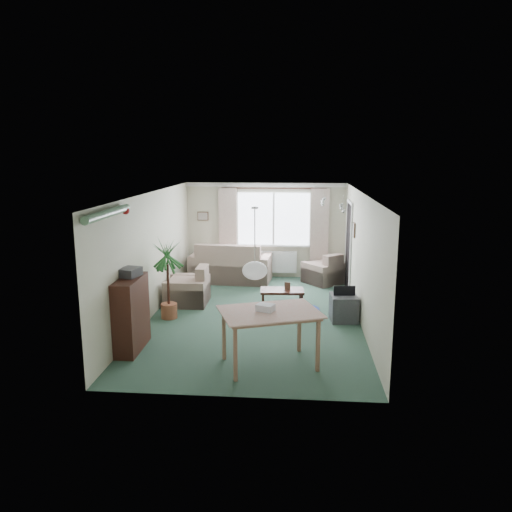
# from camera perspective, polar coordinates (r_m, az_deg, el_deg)

# --- Properties ---
(ground) EXTENTS (6.50, 6.50, 0.00)m
(ground) POSITION_cam_1_polar(r_m,az_deg,el_deg) (9.77, -0.15, -6.97)
(ground) COLOR #2C493B
(window) EXTENTS (1.80, 0.03, 1.30)m
(window) POSITION_cam_1_polar(r_m,az_deg,el_deg) (12.57, 2.02, 4.26)
(window) COLOR white
(curtain_rod) EXTENTS (2.60, 0.03, 0.03)m
(curtain_rod) POSITION_cam_1_polar(r_m,az_deg,el_deg) (12.42, 2.03, 7.74)
(curtain_rod) COLOR black
(curtain_left) EXTENTS (0.45, 0.08, 2.00)m
(curtain_left) POSITION_cam_1_polar(r_m,az_deg,el_deg) (12.61, -3.24, 3.22)
(curtain_left) COLOR beige
(curtain_right) EXTENTS (0.45, 0.08, 2.00)m
(curtain_right) POSITION_cam_1_polar(r_m,az_deg,el_deg) (12.50, 7.27, 3.07)
(curtain_right) COLOR beige
(radiator) EXTENTS (1.20, 0.10, 0.55)m
(radiator) POSITION_cam_1_polar(r_m,az_deg,el_deg) (12.72, 1.98, -0.68)
(radiator) COLOR white
(doorway) EXTENTS (0.03, 0.95, 2.00)m
(doorway) POSITION_cam_1_polar(r_m,az_deg,el_deg) (11.68, 10.54, 1.01)
(doorway) COLOR black
(pendant_lamp) EXTENTS (0.36, 0.36, 0.36)m
(pendant_lamp) POSITION_cam_1_polar(r_m,az_deg,el_deg) (7.14, -0.14, -1.68)
(pendant_lamp) COLOR white
(tinsel_garland) EXTENTS (1.60, 1.60, 0.12)m
(tinsel_garland) POSITION_cam_1_polar(r_m,az_deg,el_deg) (7.48, -16.59, 4.68)
(tinsel_garland) COLOR #196626
(bauble_cluster_a) EXTENTS (0.20, 0.20, 0.20)m
(bauble_cluster_a) POSITION_cam_1_polar(r_m,az_deg,el_deg) (10.18, 7.65, 6.47)
(bauble_cluster_a) COLOR silver
(bauble_cluster_b) EXTENTS (0.20, 0.20, 0.20)m
(bauble_cluster_b) POSITION_cam_1_polar(r_m,az_deg,el_deg) (9.00, 9.93, 5.73)
(bauble_cluster_b) COLOR silver
(wall_picture_back) EXTENTS (0.28, 0.03, 0.22)m
(wall_picture_back) POSITION_cam_1_polar(r_m,az_deg,el_deg) (12.78, -6.09, 4.55)
(wall_picture_back) COLOR brown
(wall_picture_right) EXTENTS (0.03, 0.24, 0.30)m
(wall_picture_right) POSITION_cam_1_polar(r_m,az_deg,el_deg) (10.61, 11.15, 2.92)
(wall_picture_right) COLOR brown
(sofa) EXTENTS (2.01, 1.16, 0.98)m
(sofa) POSITION_cam_1_polar(r_m,az_deg,el_deg) (12.37, -2.87, -0.63)
(sofa) COLOR beige
(sofa) RESTS_ON ground
(armchair_corner) EXTENTS (1.15, 1.15, 0.75)m
(armchair_corner) POSITION_cam_1_polar(r_m,az_deg,el_deg) (12.28, 7.82, -1.36)
(armchair_corner) COLOR #BFA890
(armchair_corner) RESTS_ON ground
(armchair_left) EXTENTS (0.87, 0.92, 0.81)m
(armchair_left) POSITION_cam_1_polar(r_m,az_deg,el_deg) (10.62, -7.89, -3.28)
(armchair_left) COLOR #B9AA8C
(armchair_left) RESTS_ON ground
(coffee_table) EXTENTS (0.91, 0.54, 0.40)m
(coffee_table) POSITION_cam_1_polar(r_m,az_deg,el_deg) (10.26, 2.99, -4.92)
(coffee_table) COLOR black
(coffee_table) RESTS_ON ground
(photo_frame) EXTENTS (0.12, 0.04, 0.16)m
(photo_frame) POSITION_cam_1_polar(r_m,az_deg,el_deg) (10.18, 3.61, -3.44)
(photo_frame) COLOR brown
(photo_frame) RESTS_ON coffee_table
(bookshelf) EXTENTS (0.34, 0.97, 1.19)m
(bookshelf) POSITION_cam_1_polar(r_m,az_deg,el_deg) (8.30, -14.07, -6.46)
(bookshelf) COLOR black
(bookshelf) RESTS_ON ground
(hifi_box) EXTENTS (0.35, 0.41, 0.14)m
(hifi_box) POSITION_cam_1_polar(r_m,az_deg,el_deg) (8.25, -14.24, -1.81)
(hifi_box) COLOR #333236
(hifi_box) RESTS_ON bookshelf
(houseplant) EXTENTS (0.73, 0.73, 1.55)m
(houseplant) POSITION_cam_1_polar(r_m,az_deg,el_deg) (9.65, -10.03, -2.62)
(houseplant) COLOR #21501B
(houseplant) RESTS_ON ground
(dining_table) EXTENTS (1.55, 1.28, 0.83)m
(dining_table) POSITION_cam_1_polar(r_m,az_deg,el_deg) (7.53, 1.56, -9.46)
(dining_table) COLOR tan
(dining_table) RESTS_ON ground
(gift_box) EXTENTS (0.30, 0.26, 0.12)m
(gift_box) POSITION_cam_1_polar(r_m,az_deg,el_deg) (7.38, 1.08, -5.99)
(gift_box) COLOR white
(gift_box) RESTS_ON dining_table
(tv_cube) EXTENTS (0.53, 0.58, 0.49)m
(tv_cube) POSITION_cam_1_polar(r_m,az_deg,el_deg) (9.66, 9.98, -5.85)
(tv_cube) COLOR #36363B
(tv_cube) RESTS_ON ground
(pet_bed) EXTENTS (0.79, 0.79, 0.12)m
(pet_bed) POSITION_cam_1_polar(r_m,az_deg,el_deg) (9.94, 5.48, -6.33)
(pet_bed) COLOR navy
(pet_bed) RESTS_ON ground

